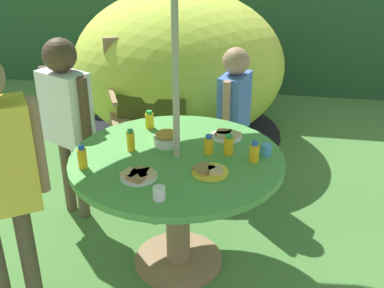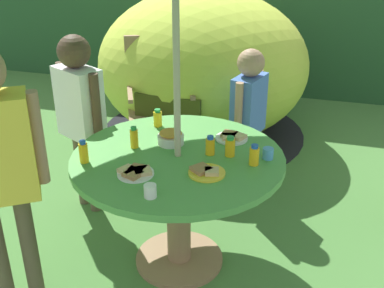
% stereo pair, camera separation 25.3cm
% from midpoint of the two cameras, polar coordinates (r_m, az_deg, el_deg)
% --- Properties ---
extents(ground_plane, '(10.00, 10.00, 0.02)m').
position_cam_midpoint_polar(ground_plane, '(3.02, -4.09, -14.02)').
color(ground_plane, '#477A38').
extents(hedge_backdrop, '(9.00, 0.70, 1.89)m').
position_cam_midpoint_polar(hedge_backdrop, '(5.85, 3.83, 16.10)').
color(hedge_backdrop, '#234C28').
rests_on(hedge_backdrop, ground_plane).
extents(garden_table, '(1.18, 1.18, 0.72)m').
position_cam_midpoint_polar(garden_table, '(2.69, -4.47, -4.65)').
color(garden_table, '#93704C').
rests_on(garden_table, ground_plane).
extents(wooden_chair, '(0.65, 0.64, 1.07)m').
position_cam_midpoint_polar(wooden_chair, '(3.85, -8.10, 5.32)').
color(wooden_chair, '#93704C').
rests_on(wooden_chair, ground_plane).
extents(dome_tent, '(2.04, 2.04, 1.35)m').
position_cam_midpoint_polar(dome_tent, '(4.43, -3.26, 9.32)').
color(dome_tent, '#B2C63F').
rests_on(dome_tent, ground_plane).
extents(child_in_blue_shirt, '(0.23, 0.37, 1.11)m').
position_cam_midpoint_polar(child_in_blue_shirt, '(3.39, 2.96, 4.83)').
color(child_in_blue_shirt, navy).
rests_on(child_in_blue_shirt, ground_plane).
extents(child_in_white_shirt, '(0.39, 0.31, 1.25)m').
position_cam_midpoint_polar(child_in_white_shirt, '(3.20, -17.04, 4.11)').
color(child_in_white_shirt, brown).
rests_on(child_in_white_shirt, ground_plane).
extents(snack_bowl, '(0.15, 0.15, 0.08)m').
position_cam_midpoint_polar(snack_bowl, '(2.73, -5.68, 0.62)').
color(snack_bowl, white).
rests_on(snack_bowl, garden_table).
extents(plate_mid_right, '(0.19, 0.19, 0.03)m').
position_cam_midpoint_polar(plate_mid_right, '(2.43, -0.88, -3.31)').
color(plate_mid_right, yellow).
rests_on(plate_mid_right, garden_table).
extents(plate_center_front, '(0.19, 0.19, 0.03)m').
position_cam_midpoint_polar(plate_center_front, '(2.42, -9.36, -3.77)').
color(plate_center_front, white).
rests_on(plate_center_front, garden_table).
extents(plate_far_left, '(0.19, 0.19, 0.03)m').
position_cam_midpoint_polar(plate_far_left, '(2.82, 1.57, 0.99)').
color(plate_far_left, white).
rests_on(plate_far_left, garden_table).
extents(juice_bottle_near_left, '(0.05, 0.05, 0.11)m').
position_cam_midpoint_polar(juice_bottle_near_left, '(2.96, -7.55, 2.81)').
color(juice_bottle_near_left, yellow).
rests_on(juice_bottle_near_left, garden_table).
extents(juice_bottle_near_right, '(0.05, 0.05, 0.11)m').
position_cam_midpoint_polar(juice_bottle_near_right, '(2.61, 1.64, -0.19)').
color(juice_bottle_near_right, yellow).
rests_on(juice_bottle_near_right, garden_table).
extents(juice_bottle_far_right, '(0.05, 0.05, 0.13)m').
position_cam_midpoint_polar(juice_bottle_far_right, '(2.56, -15.76, -1.65)').
color(juice_bottle_far_right, yellow).
rests_on(juice_bottle_far_right, garden_table).
extents(juice_bottle_center_back, '(0.05, 0.05, 0.11)m').
position_cam_midpoint_polar(juice_bottle_center_back, '(2.61, -0.76, -0.19)').
color(juice_bottle_center_back, yellow).
rests_on(juice_bottle_center_back, garden_table).
extents(juice_bottle_mid_left, '(0.05, 0.05, 0.13)m').
position_cam_midpoint_polar(juice_bottle_mid_left, '(2.68, -10.02, 0.33)').
color(juice_bottle_mid_left, yellow).
rests_on(juice_bottle_mid_left, garden_table).
extents(juice_bottle_front_edge, '(0.05, 0.05, 0.12)m').
position_cam_midpoint_polar(juice_bottle_front_edge, '(2.53, 4.62, -1.06)').
color(juice_bottle_front_edge, yellow).
rests_on(juice_bottle_front_edge, garden_table).
extents(cup_near, '(0.06, 0.06, 0.06)m').
position_cam_midpoint_polar(cup_near, '(2.22, -7.22, -5.94)').
color(cup_near, white).
rests_on(cup_near, garden_table).
extents(cup_far, '(0.06, 0.06, 0.06)m').
position_cam_midpoint_polar(cup_far, '(2.62, 6.13, -0.75)').
color(cup_far, '#4C99D8').
rests_on(cup_far, garden_table).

